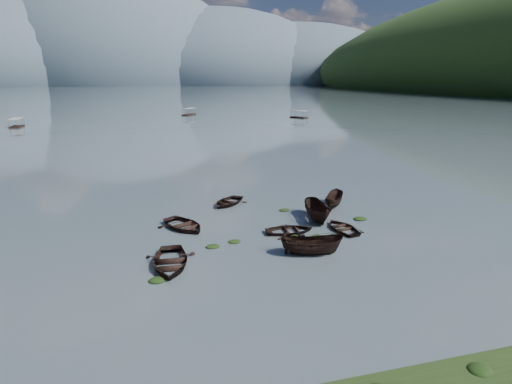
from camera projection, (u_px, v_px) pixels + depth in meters
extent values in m
plane|color=#48545B|center=(299.00, 265.00, 27.83)|extent=(2400.00, 2400.00, 0.00)
ellipsoid|color=#475666|center=(21.00, 85.00, 803.27)|extent=(520.00, 520.00, 280.00)
ellipsoid|color=#475666|center=(125.00, 84.00, 851.29)|extent=(520.00, 520.00, 340.00)
ellipsoid|color=#475666|center=(218.00, 84.00, 899.31)|extent=(520.00, 520.00, 260.00)
ellipsoid|color=#475666|center=(293.00, 84.00, 942.53)|extent=(520.00, 520.00, 220.00)
imported|color=black|center=(170.00, 266.00, 27.74)|extent=(4.00, 5.36, 1.06)
imported|color=black|center=(311.00, 254.00, 29.56)|extent=(4.86, 2.90, 1.76)
imported|color=black|center=(343.00, 230.00, 34.31)|extent=(3.22, 4.17, 0.80)
imported|color=black|center=(290.00, 233.00, 33.68)|extent=(4.20, 3.10, 0.84)
imported|color=black|center=(317.00, 220.00, 36.77)|extent=(2.43, 5.20, 1.94)
imported|color=black|center=(184.00, 228.00, 34.69)|extent=(5.33, 5.84, 0.99)
imported|color=black|center=(228.00, 204.00, 41.28)|extent=(5.21, 5.29, 0.90)
imported|color=black|center=(333.00, 206.00, 40.73)|extent=(3.66, 4.20, 1.58)
ellipsoid|color=black|center=(158.00, 281.00, 25.67)|extent=(1.15, 0.94, 0.25)
ellipsoid|color=black|center=(234.00, 242.00, 31.72)|extent=(1.01, 0.81, 0.22)
ellipsoid|color=black|center=(295.00, 238.00, 32.60)|extent=(1.10, 0.88, 0.24)
ellipsoid|color=black|center=(316.00, 237.00, 32.86)|extent=(0.85, 0.72, 0.19)
ellipsoid|color=black|center=(360.00, 219.00, 36.84)|extent=(1.26, 1.00, 0.26)
ellipsoid|color=black|center=(213.00, 247.00, 30.80)|extent=(1.08, 0.87, 0.23)
ellipsoid|color=black|center=(284.00, 211.00, 39.31)|extent=(1.07, 0.89, 0.22)
ellipsoid|color=black|center=(321.00, 212.00, 38.88)|extent=(1.17, 0.93, 0.25)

